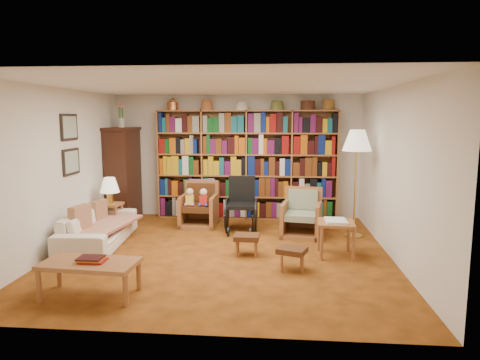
# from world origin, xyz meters

# --- Properties ---
(floor) EXTENTS (5.00, 5.00, 0.00)m
(floor) POSITION_xyz_m (0.00, 0.00, 0.00)
(floor) COLOR #964D17
(floor) RESTS_ON ground
(ceiling) EXTENTS (5.00, 5.00, 0.00)m
(ceiling) POSITION_xyz_m (0.00, 0.00, 2.50)
(ceiling) COLOR white
(ceiling) RESTS_ON wall_back
(wall_back) EXTENTS (5.00, 0.00, 5.00)m
(wall_back) POSITION_xyz_m (0.00, 2.50, 1.25)
(wall_back) COLOR silver
(wall_back) RESTS_ON floor
(wall_front) EXTENTS (5.00, 0.00, 5.00)m
(wall_front) POSITION_xyz_m (0.00, -2.50, 1.25)
(wall_front) COLOR silver
(wall_front) RESTS_ON floor
(wall_left) EXTENTS (0.00, 5.00, 5.00)m
(wall_left) POSITION_xyz_m (-2.50, 0.00, 1.25)
(wall_left) COLOR silver
(wall_left) RESTS_ON floor
(wall_right) EXTENTS (0.00, 5.00, 5.00)m
(wall_right) POSITION_xyz_m (2.50, 0.00, 1.25)
(wall_right) COLOR silver
(wall_right) RESTS_ON floor
(bookshelf) EXTENTS (3.60, 0.30, 2.42)m
(bookshelf) POSITION_xyz_m (0.20, 2.33, 1.17)
(bookshelf) COLOR #9C5B30
(bookshelf) RESTS_ON floor
(curio_cabinet) EXTENTS (0.50, 0.95, 2.40)m
(curio_cabinet) POSITION_xyz_m (-2.25, 2.00, 0.95)
(curio_cabinet) COLOR black
(curio_cabinet) RESTS_ON floor
(framed_pictures) EXTENTS (0.03, 0.52, 0.97)m
(framed_pictures) POSITION_xyz_m (-2.48, 0.30, 1.62)
(framed_pictures) COLOR black
(framed_pictures) RESTS_ON wall_left
(sofa) EXTENTS (2.03, 0.93, 0.57)m
(sofa) POSITION_xyz_m (-2.05, 0.24, 0.29)
(sofa) COLOR #F1E5CC
(sofa) RESTS_ON floor
(sofa_throw) EXTENTS (0.94, 1.53, 0.04)m
(sofa_throw) POSITION_xyz_m (-2.00, 0.24, 0.30)
(sofa_throw) COLOR beige
(sofa_throw) RESTS_ON sofa
(cushion_left) EXTENTS (0.16, 0.36, 0.35)m
(cushion_left) POSITION_xyz_m (-2.18, 0.59, 0.45)
(cushion_left) COLOR maroon
(cushion_left) RESTS_ON sofa
(cushion_right) EXTENTS (0.21, 0.42, 0.41)m
(cushion_right) POSITION_xyz_m (-2.18, -0.11, 0.45)
(cushion_right) COLOR maroon
(cushion_right) RESTS_ON sofa
(side_table_lamp) EXTENTS (0.39, 0.39, 0.53)m
(side_table_lamp) POSITION_xyz_m (-2.15, 1.01, 0.39)
(side_table_lamp) COLOR #9C5B30
(side_table_lamp) RESTS_ON floor
(table_lamp) EXTENTS (0.34, 0.34, 0.47)m
(table_lamp) POSITION_xyz_m (-2.15, 1.01, 0.85)
(table_lamp) COLOR gold
(table_lamp) RESTS_ON side_table_lamp
(armchair_leather) EXTENTS (0.69, 0.73, 0.85)m
(armchair_leather) POSITION_xyz_m (-0.66, 1.68, 0.35)
(armchair_leather) COLOR #9C5B30
(armchair_leather) RESTS_ON floor
(armchair_sage) EXTENTS (0.77, 0.79, 0.83)m
(armchair_sage) POSITION_xyz_m (1.24, 1.15, 0.31)
(armchair_sage) COLOR #9C5B30
(armchair_sage) RESTS_ON floor
(wheelchair) EXTENTS (0.57, 0.79, 0.99)m
(wheelchair) POSITION_xyz_m (0.17, 1.33, 0.45)
(wheelchair) COLOR black
(wheelchair) RESTS_ON floor
(floor_lamp) EXTENTS (0.49, 0.49, 1.85)m
(floor_lamp) POSITION_xyz_m (2.15, 1.10, 1.60)
(floor_lamp) COLOR gold
(floor_lamp) RESTS_ON floor
(side_table_papers) EXTENTS (0.57, 0.57, 0.55)m
(side_table_papers) POSITION_xyz_m (1.69, 0.01, 0.44)
(side_table_papers) COLOR #9C5B30
(side_table_papers) RESTS_ON floor
(footstool_a) EXTENTS (0.38, 0.32, 0.32)m
(footstool_a) POSITION_xyz_m (0.37, -0.07, 0.26)
(footstool_a) COLOR #482413
(footstool_a) RESTS_ON floor
(footstool_b) EXTENTS (0.45, 0.42, 0.31)m
(footstool_b) POSITION_xyz_m (1.02, -0.65, 0.25)
(footstool_b) COLOR #482413
(footstool_b) RESTS_ON floor
(coffee_table) EXTENTS (1.12, 0.62, 0.47)m
(coffee_table) POSITION_xyz_m (-1.32, -1.71, 0.37)
(coffee_table) COLOR #9C5B30
(coffee_table) RESTS_ON floor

